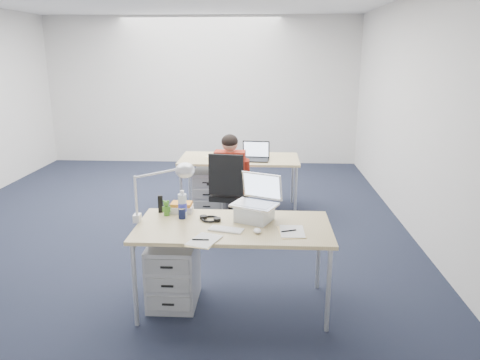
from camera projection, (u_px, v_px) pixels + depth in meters
name	position (u px, v px, depth m)	size (l,w,h in m)	color
floor	(167.00, 223.00, 6.00)	(7.00, 7.00, 0.00)	black
room	(161.00, 87.00, 5.55)	(6.02, 7.02, 2.80)	beige
desk_near	(233.00, 231.00, 3.86)	(1.60, 0.80, 0.73)	tan
desk_far	(239.00, 161.00, 6.35)	(1.60, 0.80, 0.73)	tan
office_chair	(230.00, 209.00, 5.67)	(0.71, 0.71, 0.99)	black
seated_person	(231.00, 180.00, 5.75)	(0.37, 0.64, 1.17)	#A22717
drawer_pedestal_near	(174.00, 273.00, 4.02)	(0.40, 0.50, 0.55)	#A9ABAF
drawer_pedestal_far	(209.00, 190.00, 6.47)	(0.40, 0.50, 0.55)	#A9ABAF
silver_laptop	(254.00, 199.00, 3.91)	(0.36, 0.28, 0.38)	silver
wireless_keyboard	(226.00, 229.00, 3.74)	(0.27, 0.11, 0.01)	white
computer_mouse	(257.00, 231.00, 3.68)	(0.06, 0.09, 0.03)	white
headphones	(210.00, 218.00, 3.96)	(0.20, 0.15, 0.03)	black
can_koozie	(182.00, 213.00, 4.00)	(0.06, 0.06, 0.10)	#131A3D
water_bottle	(182.00, 204.00, 4.00)	(0.08, 0.08, 0.24)	silver
bear_figurine	(166.00, 208.00, 4.07)	(0.08, 0.06, 0.14)	#2E771F
book_stack	(182.00, 207.00, 4.16)	(0.19, 0.14, 0.09)	silver
cordless_phone	(160.00, 204.00, 4.14)	(0.04, 0.03, 0.16)	black
papers_left	(203.00, 241.00, 3.52)	(0.19, 0.27, 0.01)	#FCDC92
papers_right	(291.00, 232.00, 3.69)	(0.19, 0.27, 0.01)	#FCDC92
sunglasses	(259.00, 224.00, 3.84)	(0.10, 0.04, 0.02)	black
desk_lamp	(155.00, 191.00, 3.86)	(0.47, 0.17, 0.54)	silver
dark_laptop	(255.00, 151.00, 6.14)	(0.36, 0.35, 0.26)	black
far_cup	(256.00, 153.00, 6.44)	(0.07, 0.07, 0.09)	white
far_papers	(215.00, 158.00, 6.33)	(0.18, 0.26, 0.01)	white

